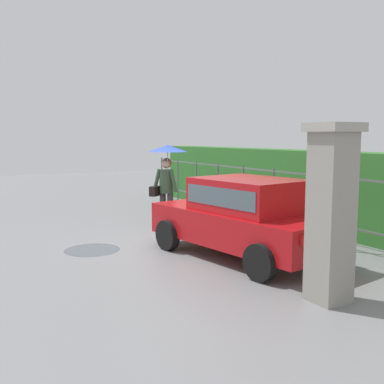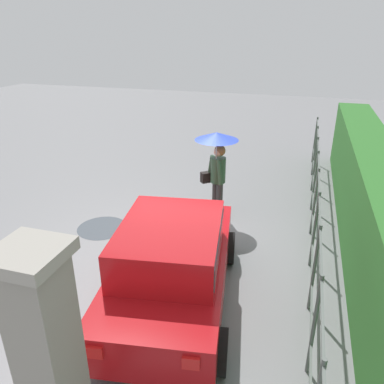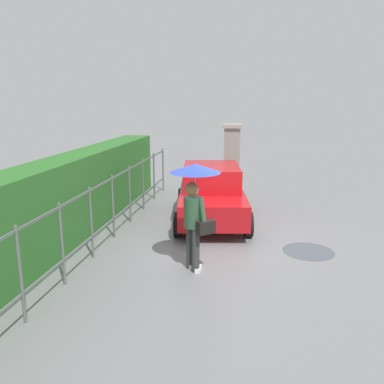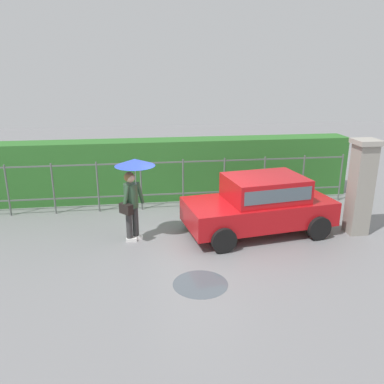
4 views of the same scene
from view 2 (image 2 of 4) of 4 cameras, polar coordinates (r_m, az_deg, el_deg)
The scene contains 7 objects.
ground_plane at distance 7.71m, azimuth -2.54°, elevation -8.54°, with size 40.00×40.00×0.00m, color slate.
car at distance 5.90m, azimuth -3.03°, elevation -10.32°, with size 3.92×2.31×1.48m.
pedestrian at distance 8.40m, azimuth 3.78°, elevation 5.25°, with size 0.95×0.95×2.04m.
gate_pillar at distance 4.13m, azimuth -20.81°, elevation -21.98°, with size 0.60×0.60×2.42m.
fence_section at distance 7.70m, azimuth 18.06°, elevation -2.81°, with size 11.26×0.05×1.50m.
hedge_row at distance 7.77m, azimuth 25.82°, elevation -2.83°, with size 12.21×0.90×1.90m, color #2D6B28.
puddle_near at distance 8.68m, azimuth -13.38°, elevation -5.28°, with size 1.10×1.10×0.00m, color #4C545B.
Camera 2 is at (6.16, 2.20, 4.08)m, focal length 35.36 mm.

